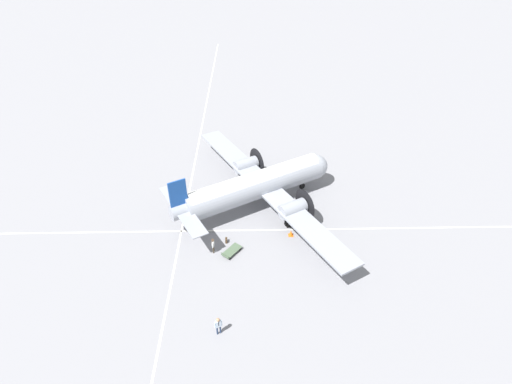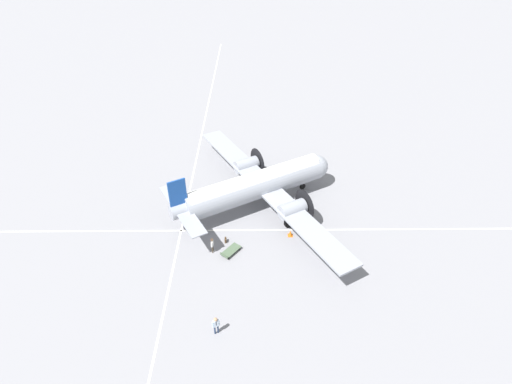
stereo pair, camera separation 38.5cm
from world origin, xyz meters
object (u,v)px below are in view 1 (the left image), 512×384
passenger_boarding (213,244)px  suitcase_near_door (226,240)px  baggage_cart (232,251)px  airliner_main (260,184)px  traffic_cone (291,233)px  crew_foreground (218,324)px

passenger_boarding → suitcase_near_door: bearing=-34.4°
passenger_boarding → baggage_cart: 1.84m
airliner_main → passenger_boarding: airliner_main is taller
passenger_boarding → traffic_cone: passenger_boarding is taller
crew_foreground → suitcase_near_door: bearing=-113.7°
passenger_boarding → airliner_main: bearing=-25.6°
crew_foreground → traffic_cone: 12.53m
crew_foreground → baggage_cart: crew_foreground is taller
airliner_main → traffic_cone: 6.25m
passenger_boarding → suitcase_near_door: (-1.30, 1.12, -0.77)m
crew_foreground → passenger_boarding: crew_foreground is taller
passenger_boarding → baggage_cart: passenger_boarding is taller
passenger_boarding → suitcase_near_door: passenger_boarding is taller
airliner_main → passenger_boarding: 8.60m
crew_foreground → passenger_boarding: (-8.63, -0.97, -0.08)m
baggage_cart → traffic_cone: bearing=-29.3°
airliner_main → traffic_cone: size_ratio=38.77×
airliner_main → traffic_cone: airliner_main is taller
suitcase_near_door → baggage_cart: bearing=20.9°
airliner_main → suitcase_near_door: airliner_main is taller
traffic_cone → airliner_main: bearing=-150.2°
baggage_cart → traffic_cone: (-2.29, 5.67, 0.03)m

